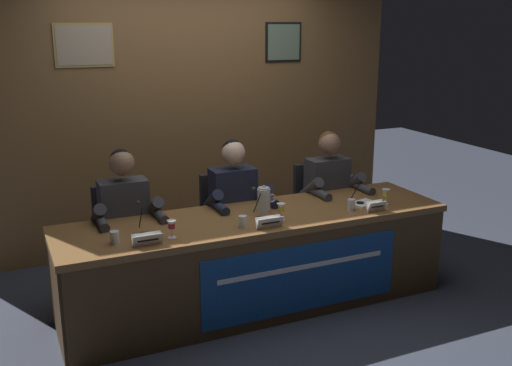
{
  "coord_description": "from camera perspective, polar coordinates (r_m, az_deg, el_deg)",
  "views": [
    {
      "loc": [
        -1.73,
        -3.83,
        2.12
      ],
      "look_at": [
        0.0,
        0.0,
        0.97
      ],
      "focal_mm": 41.63,
      "sensor_mm": 36.0,
      "label": 1
    }
  ],
  "objects": [
    {
      "name": "water_pitcher_central",
      "position": [
        4.48,
        0.76,
        -1.62
      ],
      "size": [
        0.15,
        0.1,
        0.21
      ],
      "color": "silver",
      "rests_on": "conference_table"
    },
    {
      "name": "microphone_left",
      "position": [
        4.1,
        -10.92,
        -3.86
      ],
      "size": [
        0.06,
        0.17,
        0.22
      ],
      "color": "black",
      "rests_on": "conference_table"
    },
    {
      "name": "water_cup_left",
      "position": [
        3.98,
        -13.42,
        -5.17
      ],
      "size": [
        0.06,
        0.06,
        0.08
      ],
      "color": "silver",
      "rests_on": "conference_table"
    },
    {
      "name": "nameplate_center",
      "position": [
        4.16,
        1.3,
        -3.78
      ],
      "size": [
        0.2,
        0.06,
        0.08
      ],
      "color": "white",
      "rests_on": "conference_table"
    },
    {
      "name": "juice_glass_left",
      "position": [
        3.99,
        -8.11,
        -4.08
      ],
      "size": [
        0.06,
        0.06,
        0.12
      ],
      "color": "white",
      "rests_on": "conference_table"
    },
    {
      "name": "nameplate_right",
      "position": [
        4.61,
        11.45,
        -2.18
      ],
      "size": [
        0.15,
        0.06,
        0.08
      ],
      "color": "white",
      "rests_on": "conference_table"
    },
    {
      "name": "panelist_center",
      "position": [
        4.77,
        -1.86,
        -2.02
      ],
      "size": [
        0.51,
        0.48,
        1.22
      ],
      "color": "black",
      "rests_on": "ground_plane"
    },
    {
      "name": "nameplate_left",
      "position": [
        3.9,
        -10.39,
        -5.34
      ],
      "size": [
        0.2,
        0.06,
        0.08
      ],
      "color": "white",
      "rests_on": "conference_table"
    },
    {
      "name": "juice_glass_center",
      "position": [
        4.31,
        2.43,
        -2.47
      ],
      "size": [
        0.06,
        0.06,
        0.12
      ],
      "color": "white",
      "rests_on": "conference_table"
    },
    {
      "name": "microphone_center",
      "position": [
        4.35,
        0.23,
        -2.45
      ],
      "size": [
        0.06,
        0.17,
        0.22
      ],
      "color": "black",
      "rests_on": "conference_table"
    },
    {
      "name": "wall_back_panelled",
      "position": [
        5.68,
        -6.34,
        6.92
      ],
      "size": [
        4.16,
        0.14,
        2.6
      ],
      "color": "brown",
      "rests_on": "ground_plane"
    },
    {
      "name": "microphone_right",
      "position": [
        4.77,
        9.73,
        -1.07
      ],
      "size": [
        0.06,
        0.17,
        0.22
      ],
      "color": "black",
      "rests_on": "conference_table"
    },
    {
      "name": "water_cup_right",
      "position": [
        4.6,
        9.13,
        -2.12
      ],
      "size": [
        0.06,
        0.06,
        0.08
      ],
      "color": "silver",
      "rests_on": "conference_table"
    },
    {
      "name": "ground_plane",
      "position": [
        4.71,
        0.0,
        -11.48
      ],
      "size": [
        12.0,
        12.0,
        0.0
      ],
      "primitive_type": "plane",
      "color": "#383D4C"
    },
    {
      "name": "conference_table",
      "position": [
        4.42,
        0.63,
        -6.34
      ],
      "size": [
        2.96,
        0.79,
        0.72
      ],
      "color": "brown",
      "rests_on": "ground_plane"
    },
    {
      "name": "chair_right",
      "position": [
        5.4,
        6.09,
        -3.08
      ],
      "size": [
        0.44,
        0.44,
        0.89
      ],
      "color": "black",
      "rests_on": "ground_plane"
    },
    {
      "name": "juice_glass_right",
      "position": [
        4.78,
        12.38,
        -1.02
      ],
      "size": [
        0.06,
        0.06,
        0.12
      ],
      "color": "white",
      "rests_on": "conference_table"
    },
    {
      "name": "chair_left",
      "position": [
        4.8,
        -12.64,
        -5.76
      ],
      "size": [
        0.44,
        0.44,
        0.89
      ],
      "color": "black",
      "rests_on": "ground_plane"
    },
    {
      "name": "chair_center",
      "position": [
        5.03,
        -2.7,
        -4.4
      ],
      "size": [
        0.44,
        0.44,
        0.89
      ],
      "color": "black",
      "rests_on": "ground_plane"
    },
    {
      "name": "panelist_right",
      "position": [
        5.15,
        7.29,
        -0.8
      ],
      "size": [
        0.51,
        0.48,
        1.22
      ],
      "color": "black",
      "rests_on": "ground_plane"
    },
    {
      "name": "water_cup_center",
      "position": [
        4.16,
        -1.29,
        -3.8
      ],
      "size": [
        0.06,
        0.06,
        0.08
      ],
      "color": "silver",
      "rests_on": "conference_table"
    },
    {
      "name": "panelist_left",
      "position": [
        4.52,
        -12.32,
        -3.34
      ],
      "size": [
        0.51,
        0.48,
        1.22
      ],
      "color": "black",
      "rests_on": "ground_plane"
    },
    {
      "name": "document_stack_right",
      "position": [
        4.78,
        10.3,
        -1.92
      ],
      "size": [
        0.24,
        0.19,
        0.01
      ],
      "color": "white",
      "rests_on": "conference_table"
    }
  ]
}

